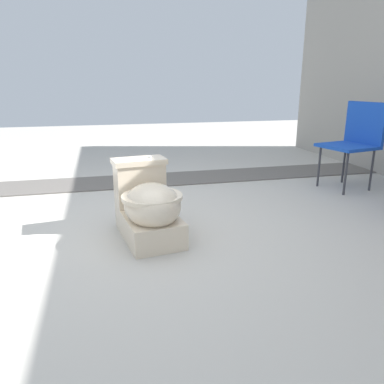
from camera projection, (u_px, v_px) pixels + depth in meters
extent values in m
plane|color=#B7B2A8|center=(132.00, 231.00, 2.65)|extent=(14.00, 14.00, 0.00)
cube|color=#605B56|center=(168.00, 179.00, 4.05)|extent=(0.56, 8.00, 0.01)
cube|color=beige|center=(149.00, 225.00, 2.53)|extent=(0.64, 0.42, 0.17)
ellipsoid|color=beige|center=(152.00, 205.00, 2.39)|extent=(0.49, 0.42, 0.28)
cylinder|color=beige|center=(152.00, 197.00, 2.38)|extent=(0.44, 0.44, 0.03)
cube|color=beige|center=(140.00, 184.00, 2.65)|extent=(0.23, 0.36, 0.30)
cube|color=beige|center=(139.00, 161.00, 2.60)|extent=(0.26, 0.39, 0.04)
cylinder|color=silver|center=(150.00, 157.00, 2.63)|extent=(0.02, 0.02, 0.01)
cube|color=#1947B2|center=(347.00, 146.00, 3.61)|extent=(0.52, 0.52, 0.03)
cube|color=#1947B2|center=(365.00, 123.00, 3.63)|extent=(0.44, 0.13, 0.40)
cylinder|color=#38383D|center=(346.00, 174.00, 3.45)|extent=(0.02, 0.02, 0.40)
cylinder|color=#38383D|center=(319.00, 167.00, 3.74)|extent=(0.02, 0.02, 0.40)
cylinder|color=#38383D|center=(372.00, 170.00, 3.59)|extent=(0.02, 0.02, 0.40)
cylinder|color=#38383D|center=(344.00, 164.00, 3.88)|extent=(0.02, 0.02, 0.40)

